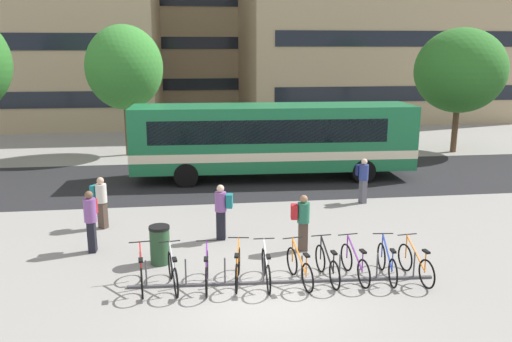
% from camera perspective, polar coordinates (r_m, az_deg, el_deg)
% --- Properties ---
extents(ground, '(200.00, 200.00, 0.00)m').
position_cam_1_polar(ground, '(12.05, 1.20, -13.88)').
color(ground, gray).
extents(bus_lane_asphalt, '(80.00, 7.20, 0.01)m').
position_cam_1_polar(bus_lane_asphalt, '(22.39, -3.00, -0.93)').
color(bus_lane_asphalt, '#232326').
rests_on(bus_lane_asphalt, ground).
extents(city_bus, '(12.11, 2.99, 3.20)m').
position_cam_1_polar(city_bus, '(22.25, 2.06, 3.65)').
color(city_bus, '#196B3D').
rests_on(city_bus, ground).
extents(bike_rack, '(7.41, 0.47, 0.70)m').
position_cam_1_polar(bike_rack, '(12.70, 2.97, -11.93)').
color(bike_rack, '#47474C').
rests_on(bike_rack, ground).
extents(parked_bicycle_red_0, '(0.52, 1.72, 0.99)m').
position_cam_1_polar(parked_bicycle_red_0, '(12.61, -12.60, -10.99)').
color(parked_bicycle_red_0, black).
rests_on(parked_bicycle_red_0, ground).
extents(parked_bicycle_silver_1, '(0.52, 1.71, 0.99)m').
position_cam_1_polar(parked_bicycle_silver_1, '(12.50, -9.19, -11.06)').
color(parked_bicycle_silver_1, black).
rests_on(parked_bicycle_silver_1, ground).
extents(parked_bicycle_purple_2, '(0.52, 1.72, 0.99)m').
position_cam_1_polar(parked_bicycle_purple_2, '(12.44, -5.48, -11.07)').
color(parked_bicycle_purple_2, black).
rests_on(parked_bicycle_purple_2, ground).
extents(parked_bicycle_orange_3, '(0.52, 1.71, 0.99)m').
position_cam_1_polar(parked_bicycle_orange_3, '(12.57, -2.05, -10.73)').
color(parked_bicycle_orange_3, black).
rests_on(parked_bicycle_orange_3, ground).
extents(parked_bicycle_white_4, '(0.52, 1.72, 0.99)m').
position_cam_1_polar(parked_bicycle_white_4, '(12.51, 1.13, -10.85)').
color(parked_bicycle_white_4, black).
rests_on(parked_bicycle_white_4, ground).
extents(parked_bicycle_orange_5, '(0.52, 1.71, 0.99)m').
position_cam_1_polar(parked_bicycle_orange_5, '(12.62, 4.86, -10.68)').
color(parked_bicycle_orange_5, black).
rests_on(parked_bicycle_orange_5, ground).
extents(parked_bicycle_black_6, '(0.52, 1.72, 0.99)m').
position_cam_1_polar(parked_bicycle_black_6, '(12.84, 7.91, -10.33)').
color(parked_bicycle_black_6, black).
rests_on(parked_bicycle_black_6, ground).
extents(parked_bicycle_purple_7, '(0.52, 1.72, 0.99)m').
position_cam_1_polar(parked_bicycle_purple_7, '(13.02, 10.91, -10.11)').
color(parked_bicycle_purple_7, black).
rests_on(parked_bicycle_purple_7, ground).
extents(parked_bicycle_blue_8, '(0.52, 1.72, 0.99)m').
position_cam_1_polar(parked_bicycle_blue_8, '(13.23, 14.33, -9.91)').
color(parked_bicycle_blue_8, black).
rests_on(parked_bicycle_blue_8, ground).
extents(parked_bicycle_orange_9, '(0.52, 1.72, 0.99)m').
position_cam_1_polar(parked_bicycle_orange_9, '(13.37, 17.29, -9.85)').
color(parked_bicycle_orange_9, black).
rests_on(parked_bicycle_orange_9, ground).
extents(commuter_navy_pack_0, '(0.42, 0.58, 1.67)m').
position_cam_1_polar(commuter_navy_pack_0, '(19.16, 11.79, -0.69)').
color(commuter_navy_pack_0, '#565660').
rests_on(commuter_navy_pack_0, ground).
extents(commuter_teal_pack_1, '(0.57, 0.40, 1.68)m').
position_cam_1_polar(commuter_teal_pack_1, '(15.16, -3.80, -4.13)').
color(commuter_teal_pack_1, black).
rests_on(commuter_teal_pack_1, ground).
extents(commuter_red_pack_2, '(0.56, 0.38, 1.61)m').
position_cam_1_polar(commuter_red_pack_2, '(14.37, 5.12, -5.31)').
color(commuter_red_pack_2, '#47382D').
rests_on(commuter_red_pack_2, ground).
extents(commuter_teal_pack_3, '(0.60, 0.55, 1.66)m').
position_cam_1_polar(commuter_teal_pack_3, '(16.82, -16.85, -2.98)').
color(commuter_teal_pack_3, '#47382D').
rests_on(commuter_teal_pack_3, ground).
extents(commuter_red_pack_4, '(0.35, 0.53, 1.76)m').
position_cam_1_polar(commuter_red_pack_4, '(14.93, -17.86, -4.85)').
color(commuter_red_pack_4, black).
rests_on(commuter_red_pack_4, ground).
extents(trash_bin, '(0.55, 0.55, 1.03)m').
position_cam_1_polar(trash_bin, '(13.85, -10.62, -8.03)').
color(trash_bin, '#284C2D').
rests_on(trash_bin, ground).
extents(street_tree_0, '(3.96, 3.96, 6.78)m').
position_cam_1_polar(street_tree_0, '(27.93, -14.40, 11.04)').
color(street_tree_0, brown).
rests_on(street_tree_0, ground).
extents(street_tree_2, '(4.78, 4.78, 6.66)m').
position_cam_1_polar(street_tree_2, '(29.98, 21.70, 10.29)').
color(street_tree_2, brown).
rests_on(street_tree_2, ground).
extents(building_left_wing, '(21.04, 11.97, 15.03)m').
position_cam_1_polar(building_left_wing, '(43.67, -25.38, 14.72)').
color(building_left_wing, tan).
rests_on(building_left_wing, ground).
extents(building_centre_block, '(19.39, 11.78, 15.30)m').
position_cam_1_polar(building_centre_block, '(55.63, -7.16, 15.42)').
color(building_centre_block, tan).
rests_on(building_centre_block, ground).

